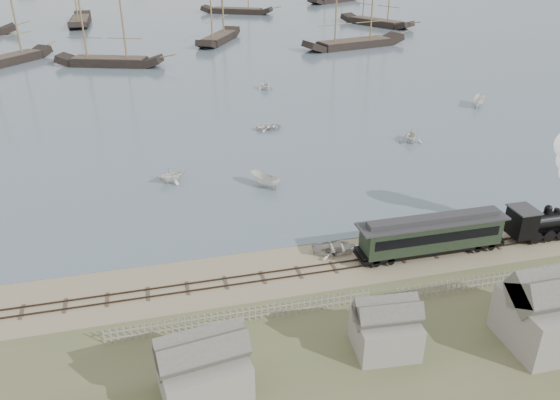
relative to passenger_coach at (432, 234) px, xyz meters
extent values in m
plane|color=gray|center=(-10.59, 2.00, -2.01)|extent=(600.00, 600.00, 0.00)
cube|color=#465664|center=(-10.59, 172.00, -1.98)|extent=(600.00, 336.00, 0.06)
cube|color=#32241B|center=(-10.59, -0.50, -1.91)|extent=(120.00, 0.08, 0.12)
cube|color=#32241B|center=(-10.59, 0.50, -1.91)|extent=(120.00, 0.08, 0.12)
cube|color=#392F25|center=(-10.59, 0.00, -1.98)|extent=(120.00, 1.80, 0.06)
cube|color=black|center=(11.40, 0.00, -1.29)|extent=(7.03, 2.07, 0.26)
cylinder|color=black|center=(10.99, 0.00, -0.25)|extent=(4.34, 1.55, 1.55)
cube|color=black|center=(8.71, 0.00, -0.04)|extent=(1.86, 2.28, 2.38)
cube|color=#2D2D2F|center=(8.71, 0.00, 1.20)|extent=(2.07, 2.48, 0.12)
sphere|color=black|center=(11.19, 0.00, 0.96)|extent=(0.66, 0.66, 0.66)
cube|color=black|center=(0.00, 0.00, -1.34)|extent=(13.05, 2.14, 0.33)
cube|color=black|center=(0.00, 0.00, -0.04)|extent=(12.12, 2.33, 2.33)
cube|color=black|center=(0.00, -1.18, 0.20)|extent=(11.19, 0.06, 0.84)
cube|color=black|center=(0.00, 1.18, 0.20)|extent=(11.19, 0.06, 0.84)
cube|color=#2D2D2F|center=(0.00, 0.00, 1.18)|extent=(13.05, 2.52, 0.17)
cube|color=#2D2D2F|center=(0.00, 0.00, 1.46)|extent=(11.65, 1.12, 0.42)
imported|color=silver|center=(-7.66, 2.24, -1.60)|extent=(3.32, 4.32, 0.83)
imported|color=silver|center=(-20.36, 20.38, -1.11)|extent=(3.57, 3.86, 1.69)
imported|color=silver|center=(-10.67, 16.65, -1.21)|extent=(3.95, 3.47, 1.49)
imported|color=silver|center=(-5.97, 34.71, -1.58)|extent=(2.58, 3.61, 0.75)
imported|color=silver|center=(10.84, 25.51, -1.07)|extent=(4.29, 4.09, 1.77)
imported|color=silver|center=(28.30, 37.61, -1.17)|extent=(4.12, 3.76, 1.57)
imported|color=silver|center=(-1.93, 55.33, -1.13)|extent=(3.73, 3.43, 1.65)
camera|label=1|loc=(-22.12, -35.50, 23.03)|focal=35.00mm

